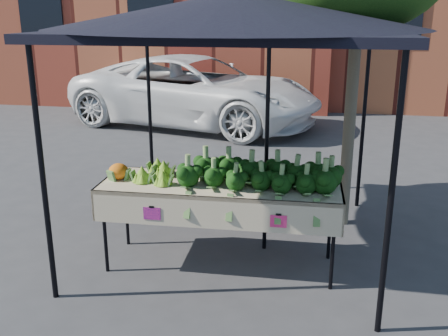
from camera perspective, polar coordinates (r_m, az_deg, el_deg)
ground at (r=5.58m, az=1.45°, el=-10.15°), size 90.00×90.00×0.00m
table at (r=5.29m, az=-0.40°, el=-6.34°), size 2.42×0.86×0.90m
canopy at (r=5.50m, az=1.27°, el=4.70°), size 3.16×3.16×2.74m
broccoli_heap at (r=5.04m, az=3.99°, el=-0.35°), size 1.62×0.59×0.29m
romanesco_cluster at (r=5.28m, az=-7.44°, el=-0.02°), size 0.45×0.59×0.22m
cauliflower_pair at (r=5.34m, az=-11.65°, el=-0.17°), size 0.22×0.22×0.20m
street_tree at (r=6.15m, az=14.28°, el=11.67°), size 2.05×2.05×4.04m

